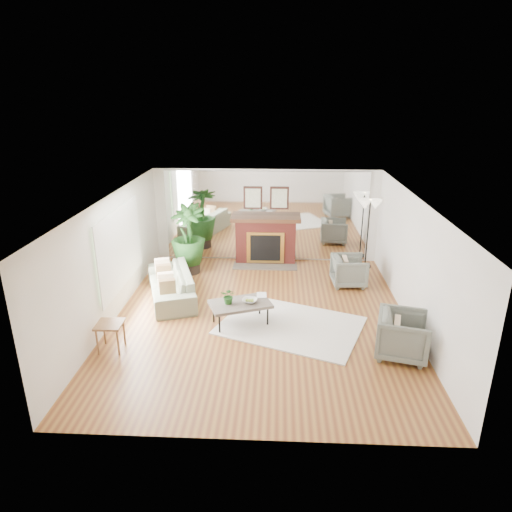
# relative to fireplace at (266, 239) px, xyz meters

# --- Properties ---
(ground) EXTENTS (7.00, 7.00, 0.00)m
(ground) POSITION_rel_fireplace_xyz_m (0.00, -3.26, -0.66)
(ground) COLOR brown
(ground) RESTS_ON ground
(wall_left) EXTENTS (0.02, 7.00, 2.50)m
(wall_left) POSITION_rel_fireplace_xyz_m (-2.99, -3.26, 0.59)
(wall_left) COLOR white
(wall_left) RESTS_ON ground
(wall_right) EXTENTS (0.02, 7.00, 2.50)m
(wall_right) POSITION_rel_fireplace_xyz_m (2.99, -3.26, 0.59)
(wall_right) COLOR white
(wall_right) RESTS_ON ground
(wall_back) EXTENTS (6.00, 0.02, 2.50)m
(wall_back) POSITION_rel_fireplace_xyz_m (0.00, 0.23, 0.59)
(wall_back) COLOR white
(wall_back) RESTS_ON ground
(mirror_panel) EXTENTS (5.40, 0.04, 2.40)m
(mirror_panel) POSITION_rel_fireplace_xyz_m (0.00, 0.21, 0.59)
(mirror_panel) COLOR silver
(mirror_panel) RESTS_ON wall_back
(window_panel) EXTENTS (0.04, 2.40, 1.50)m
(window_panel) POSITION_rel_fireplace_xyz_m (-2.96, -2.86, 0.69)
(window_panel) COLOR #B2E09E
(window_panel) RESTS_ON wall_left
(fireplace) EXTENTS (1.85, 0.83, 2.05)m
(fireplace) POSITION_rel_fireplace_xyz_m (0.00, 0.00, 0.00)
(fireplace) COLOR maroon
(fireplace) RESTS_ON ground
(area_rug) EXTENTS (3.18, 2.74, 0.03)m
(area_rug) POSITION_rel_fireplace_xyz_m (0.61, -3.57, -0.65)
(area_rug) COLOR white
(area_rug) RESTS_ON ground
(coffee_table) EXTENTS (1.35, 1.07, 0.47)m
(coffee_table) POSITION_rel_fireplace_xyz_m (-0.40, -3.53, -0.23)
(coffee_table) COLOR #584D45
(coffee_table) RESTS_ON ground
(sofa) EXTENTS (1.54, 2.39, 0.65)m
(sofa) POSITION_rel_fireplace_xyz_m (-2.07, -2.36, -0.33)
(sofa) COLOR gray
(sofa) RESTS_ON ground
(armchair_back) EXTENTS (0.84, 0.82, 0.72)m
(armchair_back) POSITION_rel_fireplace_xyz_m (2.05, -1.44, -0.30)
(armchair_back) COLOR slate
(armchair_back) RESTS_ON ground
(armchair_front) EXTENTS (1.07, 1.06, 0.81)m
(armchair_front) POSITION_rel_fireplace_xyz_m (2.54, -4.55, -0.26)
(armchair_front) COLOR slate
(armchair_front) RESTS_ON ground
(side_table) EXTENTS (0.47, 0.47, 0.53)m
(side_table) POSITION_rel_fireplace_xyz_m (-2.65, -4.60, -0.22)
(side_table) COLOR brown
(side_table) RESTS_ON ground
(potted_ficus) EXTENTS (1.08, 1.08, 1.80)m
(potted_ficus) POSITION_rel_fireplace_xyz_m (-1.93, -0.83, 0.30)
(potted_ficus) COLOR black
(potted_ficus) RESTS_ON ground
(floor_lamp) EXTENTS (0.60, 0.33, 1.83)m
(floor_lamp) POSITION_rel_fireplace_xyz_m (2.66, -0.23, 0.90)
(floor_lamp) COLOR black
(floor_lamp) RESTS_ON ground
(tabletop_plant) EXTENTS (0.34, 0.31, 0.33)m
(tabletop_plant) POSITION_rel_fireplace_xyz_m (-0.62, -3.58, -0.02)
(tabletop_plant) COLOR #27561F
(tabletop_plant) RESTS_ON coffee_table
(fruit_bowl) EXTENTS (0.33, 0.33, 0.07)m
(fruit_bowl) POSITION_rel_fireplace_xyz_m (-0.21, -3.50, -0.15)
(fruit_bowl) COLOR brown
(fruit_bowl) RESTS_ON coffee_table
(book) EXTENTS (0.21, 0.28, 0.02)m
(book) POSITION_rel_fireplace_xyz_m (-0.09, -3.19, -0.18)
(book) COLOR brown
(book) RESTS_ON coffee_table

